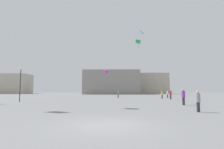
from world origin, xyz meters
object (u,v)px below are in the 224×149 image
at_px(person_in_white, 167,94).
at_px(kite_cyan_delta, 142,33).
at_px(person_in_green, 118,94).
at_px(building_centre_hall, 111,83).
at_px(person_in_purple, 183,96).
at_px(kite_emerald_delta, 139,43).
at_px(person_in_yellow, 162,94).
at_px(building_right_hall, 146,84).
at_px(building_left_hall, 8,84).
at_px(kite_magenta_diamond, 106,71).
at_px(person_in_red, 171,94).
at_px(person_in_grey, 198,100).
at_px(lamppost_east, 20,79).

height_order(person_in_white, kite_cyan_delta, kite_cyan_delta).
distance_m(person_in_green, building_centre_hall, 44.73).
relative_size(person_in_purple, kite_emerald_delta, 0.26).
bearing_deg(person_in_yellow, person_in_purple, -54.89).
relative_size(person_in_purple, building_centre_hall, 0.07).
xyz_separation_m(person_in_purple, building_right_hall, (9.06, 74.79, 4.36)).
xyz_separation_m(building_left_hall, building_centre_hall, (54.00, -7.70, 0.26)).
relative_size(building_centre_hall, building_right_hall, 1.09).
relative_size(person_in_yellow, kite_cyan_delta, 0.12).
height_order(person_in_yellow, person_in_purple, person_in_purple).
height_order(person_in_purple, kite_magenta_diamond, kite_magenta_diamond).
xyz_separation_m(kite_cyan_delta, building_left_hall, (-61.43, 53.94, -9.21)).
xyz_separation_m(person_in_green, person_in_red, (9.48, -6.96, 0.12)).
bearing_deg(person_in_red, building_left_hall, 109.32).
xyz_separation_m(person_in_grey, kite_emerald_delta, (-2.87, 9.80, 7.03)).
distance_m(person_in_red, building_left_hall, 88.44).
xyz_separation_m(kite_emerald_delta, kite_cyan_delta, (2.76, 14.89, 6.39)).
relative_size(person_in_grey, person_in_yellow, 0.99).
distance_m(person_in_yellow, person_in_purple, 15.89).
bearing_deg(person_in_red, person_in_white, 49.38).
xyz_separation_m(person_in_grey, person_in_white, (5.47, 25.93, 0.04)).
bearing_deg(person_in_grey, building_left_hall, 106.81).
xyz_separation_m(person_in_purple, building_left_hall, (-62.94, 72.23, 4.09)).
relative_size(person_in_red, kite_cyan_delta, 0.13).
distance_m(building_right_hall, lamppost_east, 75.65).
bearing_deg(person_in_purple, person_in_yellow, 69.19).
relative_size(person_in_grey, person_in_white, 0.96).
height_order(person_in_yellow, person_in_green, person_in_yellow).
distance_m(kite_emerald_delta, lamppost_east, 17.51).
distance_m(kite_emerald_delta, building_right_hall, 72.68).
distance_m(person_in_red, building_centre_hall, 52.89).
bearing_deg(kite_cyan_delta, person_in_grey, -89.74).
bearing_deg(person_in_green, kite_magenta_diamond, -171.45).
bearing_deg(person_in_green, person_in_white, -64.20).
height_order(person_in_yellow, person_in_red, person_in_red).
distance_m(person_in_grey, building_right_hall, 81.99).
height_order(person_in_white, building_left_hall, building_left_hall).
relative_size(person_in_yellow, kite_emerald_delta, 0.23).
xyz_separation_m(person_in_red, building_right_hall, (6.34, 61.68, 4.35)).
height_order(person_in_red, building_left_hall, building_left_hall).
relative_size(person_in_white, building_centre_hall, 0.07).
relative_size(person_in_red, lamppost_east, 0.37).
height_order(person_in_yellow, kite_magenta_diamond, kite_magenta_diamond).
bearing_deg(person_in_red, kite_emerald_delta, -154.41).
relative_size(kite_emerald_delta, building_right_hall, 0.31).
height_order(kite_magenta_diamond, building_left_hall, building_left_hall).
bearing_deg(kite_emerald_delta, person_in_yellow, 63.61).
height_order(person_in_white, kite_magenta_diamond, kite_magenta_diamond).
relative_size(building_left_hall, building_right_hall, 0.95).
distance_m(person_in_yellow, building_right_hall, 59.62).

